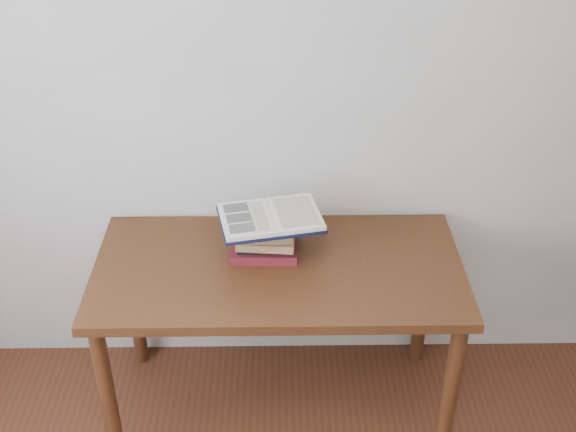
{
  "coord_description": "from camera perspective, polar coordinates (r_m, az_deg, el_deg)",
  "views": [
    {
      "loc": [
        -0.05,
        -0.83,
        2.38
      ],
      "look_at": [
        -0.02,
        1.4,
        0.96
      ],
      "focal_mm": 45.0,
      "sensor_mm": 36.0,
      "label": 1
    }
  ],
  "objects": [
    {
      "name": "open_book",
      "position": [
        2.71,
        -1.38,
        -0.13
      ],
      "size": [
        0.42,
        0.33,
        0.03
      ],
      "rotation": [
        0.0,
        0.0,
        0.2
      ],
      "color": "black",
      "rests_on": "book_stack"
    },
    {
      "name": "book_stack",
      "position": [
        2.76,
        -1.95,
        -1.77
      ],
      "size": [
        0.26,
        0.19,
        0.15
      ],
      "color": "maroon",
      "rests_on": "desk"
    },
    {
      "name": "desk",
      "position": [
        2.8,
        -0.75,
        -5.52
      ],
      "size": [
        1.4,
        0.7,
        0.75
      ],
      "color": "#462811",
      "rests_on": "ground"
    },
    {
      "name": "room_shell",
      "position": [
        1.13,
        -1.98,
        -9.61
      ],
      "size": [
        3.54,
        3.54,
        2.62
      ],
      "color": "beige",
      "rests_on": "ground"
    }
  ]
}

